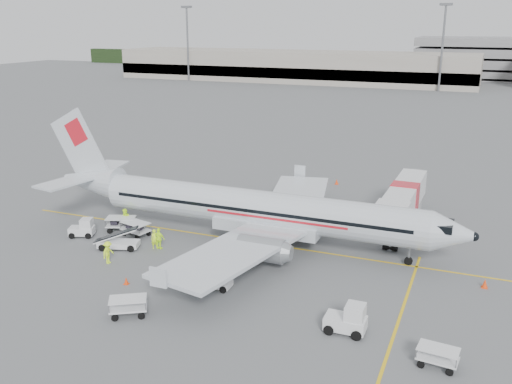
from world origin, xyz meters
TOP-DOWN VIEW (x-y plane):
  - ground at (0.00, 0.00)m, footprint 360.00×360.00m
  - stripe_lead at (0.00, 0.00)m, footprint 44.00×0.20m
  - stripe_cross at (14.00, -8.00)m, footprint 0.20×20.00m
  - terminal_west at (-40.00, 130.00)m, footprint 110.00×22.00m
  - treeline at (0.00, 175.00)m, footprint 300.00×3.00m
  - mast_west at (-70.00, 118.00)m, footprint 3.20×1.20m
  - mast_center at (5.00, 118.00)m, footprint 3.20×1.20m
  - aircraft at (0.96, 0.18)m, footprint 36.75×28.85m
  - jet_bridge at (11.69, 8.24)m, footprint 3.25×15.72m
  - belt_loader at (-9.11, -5.47)m, footprint 4.67×2.91m
  - tug_fore at (11.21, -11.34)m, footprint 2.45×1.42m
  - tug_mid at (1.55, -8.96)m, footprint 2.03×1.21m
  - tug_aft at (-13.70, -4.36)m, footprint 2.37×1.87m
  - cart_loaded_a at (-11.28, -2.00)m, footprint 2.86×2.25m
  - cart_loaded_b at (-9.40, -2.53)m, footprint 2.74×2.01m
  - cart_empty_a at (-1.97, -14.55)m, footprint 2.70×2.38m
  - cart_empty_b at (16.66, -12.96)m, footprint 2.27×1.48m
  - cone_nose at (18.84, -1.84)m, footprint 0.42×0.42m
  - cone_port at (2.61, 20.03)m, footprint 0.40×0.40m
  - cone_stbd at (-4.71, -10.83)m, footprint 0.34×0.34m
  - crew_a at (-6.36, -4.33)m, footprint 0.71×0.69m
  - crew_b at (-11.16, -1.50)m, footprint 1.17×1.09m
  - crew_c at (-8.07, -8.26)m, footprint 0.69×1.17m
  - crew_d at (-5.97, -4.30)m, footprint 1.06×0.47m

SIDE VIEW (x-z plane):
  - ground at x=0.00m, z-range 0.00..0.00m
  - stripe_lead at x=0.00m, z-range 0.00..0.01m
  - stripe_cross at x=14.00m, z-range 0.00..0.01m
  - cone_stbd at x=-4.71m, z-range 0.00..0.55m
  - cone_port at x=2.61m, z-range 0.00..0.64m
  - cone_nose at x=18.84m, z-range 0.00..0.69m
  - cart_empty_b at x=16.66m, z-range 0.00..1.12m
  - cart_empty_a at x=-1.97m, z-range 0.00..1.21m
  - cart_loaded_b at x=-9.40m, z-range 0.00..1.28m
  - cart_loaded_a at x=-11.28m, z-range 0.00..1.31m
  - tug_mid at x=1.55m, z-range 0.00..1.54m
  - tug_aft at x=-13.70m, z-range 0.00..1.61m
  - crew_a at x=-6.36m, z-range 0.00..1.65m
  - crew_d at x=-5.97m, z-range 0.00..1.79m
  - crew_c at x=-8.07m, z-range 0.00..1.79m
  - tug_fore at x=11.21m, z-range 0.00..1.89m
  - crew_b at x=-11.16m, z-range 0.00..1.93m
  - belt_loader at x=-9.11m, z-range 0.00..2.37m
  - jet_bridge at x=11.69m, z-range 0.00..4.11m
  - treeline at x=0.00m, z-range 0.00..6.00m
  - terminal_west at x=-40.00m, z-range 0.00..9.00m
  - aircraft at x=0.96m, z-range 0.00..10.11m
  - mast_west at x=-70.00m, z-range 0.00..22.00m
  - mast_center at x=5.00m, z-range 0.00..22.00m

